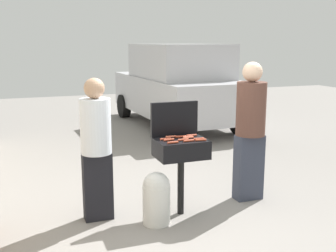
% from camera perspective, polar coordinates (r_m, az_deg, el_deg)
% --- Properties ---
extents(ground_plane, '(24.00, 24.00, 0.00)m').
position_cam_1_polar(ground_plane, '(5.08, 2.74, -12.47)').
color(ground_plane, gray).
extents(bbq_grill, '(0.60, 0.44, 0.93)m').
position_cam_1_polar(bbq_grill, '(4.90, 1.81, -3.52)').
color(bbq_grill, black).
rests_on(bbq_grill, ground).
extents(grill_lid_open, '(0.60, 0.05, 0.42)m').
position_cam_1_polar(grill_lid_open, '(5.02, 0.90, 1.00)').
color(grill_lid_open, black).
rests_on(grill_lid_open, bbq_grill).
extents(hot_dog_0, '(0.13, 0.03, 0.03)m').
position_cam_1_polar(hot_dog_0, '(4.76, 2.89, -2.05)').
color(hot_dog_0, '#AD4228').
rests_on(hot_dog_0, bbq_grill).
extents(hot_dog_1, '(0.13, 0.04, 0.03)m').
position_cam_1_polar(hot_dog_1, '(4.95, 0.43, -1.49)').
color(hot_dog_1, '#C6593D').
rests_on(hot_dog_1, bbq_grill).
extents(hot_dog_2, '(0.13, 0.03, 0.03)m').
position_cam_1_polar(hot_dog_2, '(4.80, 2.11, -1.92)').
color(hot_dog_2, '#B74C33').
rests_on(hot_dog_2, bbq_grill).
extents(hot_dog_3, '(0.13, 0.04, 0.03)m').
position_cam_1_polar(hot_dog_3, '(4.80, 4.58, -1.94)').
color(hot_dog_3, '#AD4228').
rests_on(hot_dog_3, bbq_grill).
extents(hot_dog_4, '(0.13, 0.03, 0.03)m').
position_cam_1_polar(hot_dog_4, '(5.03, 3.29, -1.30)').
color(hot_dog_4, '#B74C33').
rests_on(hot_dog_4, bbq_grill).
extents(hot_dog_5, '(0.13, 0.04, 0.03)m').
position_cam_1_polar(hot_dog_5, '(4.95, 2.73, -1.51)').
color(hot_dog_5, '#B74C33').
rests_on(hot_dog_5, bbq_grill).
extents(hot_dog_6, '(0.13, 0.03, 0.03)m').
position_cam_1_polar(hot_dog_6, '(4.67, 0.68, -2.29)').
color(hot_dog_6, '#AD4228').
rests_on(hot_dog_6, bbq_grill).
extents(hot_dog_7, '(0.13, 0.03, 0.03)m').
position_cam_1_polar(hot_dog_7, '(4.90, 2.86, -1.64)').
color(hot_dog_7, '#C6593D').
rests_on(hot_dog_7, bbq_grill).
extents(hot_dog_8, '(0.13, 0.04, 0.03)m').
position_cam_1_polar(hot_dog_8, '(4.96, 1.81, -1.48)').
color(hot_dog_8, '#AD4228').
rests_on(hot_dog_8, bbq_grill).
extents(hot_dog_9, '(0.13, 0.03, 0.03)m').
position_cam_1_polar(hot_dog_9, '(4.84, -0.35, -1.80)').
color(hot_dog_9, '#B74C33').
rests_on(hot_dog_9, bbq_grill).
extents(hot_dog_10, '(0.13, 0.04, 0.03)m').
position_cam_1_polar(hot_dog_10, '(4.79, 0.13, -1.93)').
color(hot_dog_10, '#AD4228').
rests_on(hot_dog_10, bbq_grill).
extents(hot_dog_11, '(0.13, 0.03, 0.03)m').
position_cam_1_polar(hot_dog_11, '(4.86, 4.29, -1.78)').
color(hot_dog_11, '#AD4228').
rests_on(hot_dog_11, bbq_grill).
extents(propane_tank, '(0.32, 0.32, 0.62)m').
position_cam_1_polar(propane_tank, '(4.78, -1.63, -9.84)').
color(propane_tank, silver).
rests_on(propane_tank, ground).
extents(person_left, '(0.35, 0.35, 1.68)m').
position_cam_1_polar(person_left, '(4.80, -9.94, -2.55)').
color(person_left, black).
rests_on(person_left, ground).
extents(person_right, '(0.38, 0.38, 1.82)m').
position_cam_1_polar(person_right, '(5.44, 11.36, -0.07)').
color(person_right, '#333847').
rests_on(person_right, ground).
extents(parked_minivan, '(2.19, 4.48, 2.02)m').
position_cam_1_polar(parked_minivan, '(10.23, 1.25, 5.74)').
color(parked_minivan, '#B7B7BC').
rests_on(parked_minivan, ground).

